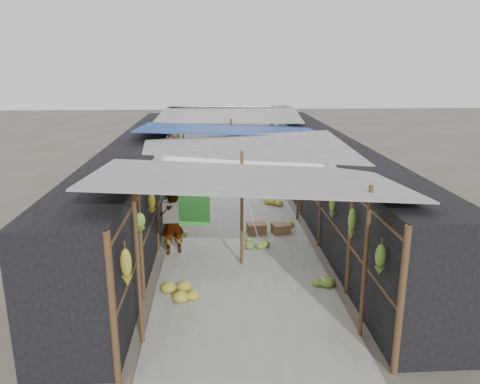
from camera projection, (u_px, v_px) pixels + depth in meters
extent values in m
plane|color=#6B6356|center=(253.00, 339.00, 7.72)|extent=(80.00, 80.00, 0.00)
cube|color=#9E998E|center=(235.00, 215.00, 13.98)|extent=(3.60, 16.00, 0.02)
cube|color=black|center=(141.00, 179.00, 13.53)|extent=(1.40, 15.00, 2.30)
cube|color=black|center=(326.00, 177.00, 13.82)|extent=(1.40, 15.00, 2.30)
cube|color=#865F44|center=(256.00, 229.00, 12.43)|extent=(0.53, 0.44, 0.30)
cube|color=#865F44|center=(281.00, 229.00, 12.45)|extent=(0.52, 0.45, 0.27)
cube|color=#865F44|center=(228.00, 176.00, 18.31)|extent=(0.49, 0.44, 0.26)
cylinder|color=black|center=(263.00, 192.00, 16.20)|extent=(0.58, 0.58, 0.17)
imported|color=white|center=(172.00, 223.00, 10.97)|extent=(0.67, 0.57, 1.56)
imported|color=#1F409C|center=(197.00, 177.00, 14.98)|extent=(1.03, 0.95, 1.72)
imported|color=#4A4440|center=(278.00, 177.00, 16.65)|extent=(0.41, 0.64, 0.94)
cylinder|color=brown|center=(138.00, 269.00, 7.28)|extent=(0.07, 0.07, 2.60)
cylinder|color=brown|center=(365.00, 264.00, 7.48)|extent=(0.07, 0.07, 2.60)
cylinder|color=brown|center=(242.00, 209.00, 10.27)|extent=(0.07, 0.07, 2.60)
cylinder|color=brown|center=(171.00, 178.00, 13.05)|extent=(0.07, 0.07, 2.60)
cylinder|color=brown|center=(299.00, 176.00, 13.25)|extent=(0.07, 0.07, 2.60)
cylinder|color=brown|center=(231.00, 157.00, 16.04)|extent=(0.07, 0.07, 2.60)
cylinder|color=brown|center=(184.00, 143.00, 18.83)|extent=(0.07, 0.07, 2.60)
cylinder|color=brown|center=(273.00, 142.00, 19.03)|extent=(0.07, 0.07, 2.60)
cube|color=#969691|center=(249.00, 178.00, 8.02)|extent=(5.21, 3.19, 0.52)
cube|color=#969691|center=(247.00, 152.00, 11.15)|extent=(5.23, 3.73, 0.50)
cube|color=navy|center=(230.00, 129.00, 14.29)|extent=(5.40, 3.60, 0.41)
cube|color=#969691|center=(229.00, 115.00, 17.44)|extent=(5.37, 3.66, 0.27)
cube|color=#969691|center=(230.00, 106.00, 19.73)|extent=(5.00, 1.99, 0.24)
cylinder|color=brown|center=(164.00, 149.00, 13.33)|extent=(0.06, 15.00, 0.06)
cylinder|color=brown|center=(303.00, 147.00, 13.54)|extent=(0.06, 15.00, 0.06)
cylinder|color=gray|center=(234.00, 148.00, 13.44)|extent=(0.02, 15.00, 0.02)
cube|color=#257027|center=(194.00, 208.00, 9.00)|extent=(0.60, 0.03, 0.70)
cube|color=#9D1840|center=(260.00, 166.00, 12.49)|extent=(0.50, 0.03, 0.60)
cube|color=silver|center=(248.00, 142.00, 16.16)|extent=(0.60, 0.03, 0.55)
cube|color=#1C47B8|center=(221.00, 156.00, 13.87)|extent=(0.70, 0.03, 0.60)
cube|color=#1A44AE|center=(246.00, 174.00, 11.73)|extent=(0.55, 0.03, 0.65)
ellipsoid|color=#9F9528|center=(126.00, 267.00, 6.72)|extent=(0.17, 0.14, 0.59)
ellipsoid|color=olive|center=(140.00, 223.00, 7.99)|extent=(0.19, 0.16, 0.36)
ellipsoid|color=#9F9528|center=(151.00, 204.00, 9.51)|extent=(0.17, 0.15, 0.43)
ellipsoid|color=olive|center=(159.00, 189.00, 10.92)|extent=(0.17, 0.14, 0.46)
ellipsoid|color=#9F9528|center=(166.00, 165.00, 12.41)|extent=(0.16, 0.13, 0.45)
ellipsoid|color=olive|center=(172.00, 149.00, 14.41)|extent=(0.20, 0.17, 0.42)
ellipsoid|color=olive|center=(176.00, 145.00, 15.86)|extent=(0.19, 0.16, 0.37)
ellipsoid|color=olive|center=(179.00, 141.00, 17.46)|extent=(0.17, 0.15, 0.57)
ellipsoid|color=olive|center=(181.00, 134.00, 18.27)|extent=(0.17, 0.14, 0.43)
ellipsoid|color=#9F9528|center=(183.00, 129.00, 19.59)|extent=(0.16, 0.14, 0.59)
ellipsoid|color=olive|center=(380.00, 260.00, 7.02)|extent=(0.17, 0.14, 0.50)
ellipsoid|color=olive|center=(352.00, 224.00, 8.44)|extent=(0.15, 0.13, 0.58)
ellipsoid|color=olive|center=(332.00, 206.00, 9.83)|extent=(0.15, 0.12, 0.54)
ellipsoid|color=olive|center=(312.00, 171.00, 11.79)|extent=(0.14, 0.12, 0.49)
ellipsoid|color=olive|center=(303.00, 159.00, 12.92)|extent=(0.20, 0.17, 0.40)
ellipsoid|color=olive|center=(293.00, 153.00, 14.68)|extent=(0.17, 0.15, 0.51)
ellipsoid|color=olive|center=(288.00, 146.00, 15.58)|extent=(0.15, 0.13, 0.46)
ellipsoid|color=#9F9528|center=(281.00, 137.00, 17.12)|extent=(0.17, 0.15, 0.36)
ellipsoid|color=olive|center=(275.00, 136.00, 18.75)|extent=(0.19, 0.16, 0.39)
ellipsoid|color=olive|center=(270.00, 125.00, 20.53)|extent=(0.16, 0.13, 0.35)
ellipsoid|color=#9F9528|center=(271.00, 200.00, 15.00)|extent=(0.61, 0.52, 0.31)
ellipsoid|color=olive|center=(268.00, 180.00, 17.62)|extent=(0.64, 0.55, 0.32)
ellipsoid|color=olive|center=(172.00, 234.00, 12.00)|extent=(0.70, 0.59, 0.35)
ellipsoid|color=#9F9528|center=(281.00, 221.00, 13.11)|extent=(0.51, 0.43, 0.25)
ellipsoid|color=olive|center=(184.00, 191.00, 16.14)|extent=(0.58, 0.50, 0.29)
ellipsoid|color=#9F9528|center=(178.00, 291.00, 9.03)|extent=(0.59, 0.50, 0.29)
ellipsoid|color=olive|center=(322.00, 281.00, 9.50)|extent=(0.47, 0.40, 0.23)
ellipsoid|color=olive|center=(198.00, 173.00, 18.60)|extent=(0.71, 0.61, 0.36)
ellipsoid|color=olive|center=(259.00, 240.00, 11.63)|extent=(0.61, 0.52, 0.31)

